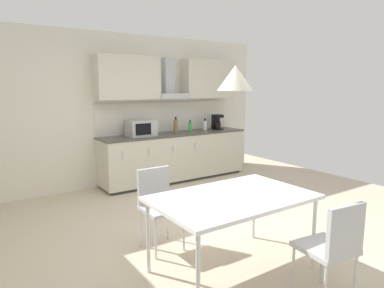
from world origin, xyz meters
name	(u,v)px	position (x,y,z in m)	size (l,w,h in m)	color
ground_plane	(199,233)	(0.00, 0.00, -0.01)	(7.69, 7.64, 0.02)	beige
wall_back	(115,110)	(0.00, 2.60, 1.33)	(6.15, 0.10, 2.67)	silver
kitchen_counter	(175,156)	(1.02, 2.23, 0.45)	(2.87, 0.65, 0.89)	#333333
backsplash_tile	(167,117)	(1.02, 2.53, 1.18)	(2.85, 0.02, 0.57)	silver
upper_wall_cabinets	(171,79)	(1.02, 2.38, 1.89)	(2.85, 0.40, 0.75)	beige
microwave	(141,128)	(0.33, 2.23, 1.03)	(0.48, 0.35, 0.28)	#ADADB2
coffee_maker	(217,122)	(2.03, 2.26, 1.04)	(0.18, 0.19, 0.30)	black
bottle_white	(205,125)	(1.76, 2.29, 0.99)	(0.08, 0.08, 0.23)	white
bottle_green	(190,127)	(1.35, 2.20, 0.99)	(0.07, 0.07, 0.23)	green
bottle_brown	(176,126)	(1.07, 2.28, 1.02)	(0.08, 0.08, 0.30)	brown
dining_table	(233,200)	(-0.24, -0.88, 0.70)	(1.48, 0.94, 0.75)	white
chair_far_left	(158,200)	(-0.57, -0.03, 0.53)	(0.40, 0.40, 0.87)	#B2B2B7
chair_near_right	(334,242)	(0.09, -1.73, 0.53)	(0.44, 0.44, 0.87)	#B2B2B7
pendant_lamp	(235,78)	(-0.24, -0.88, 1.83)	(0.32, 0.32, 0.22)	silver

